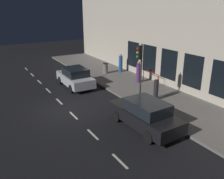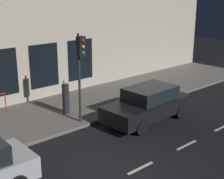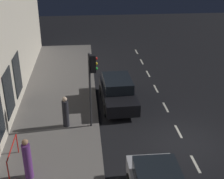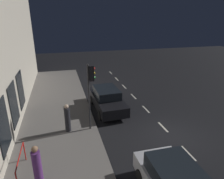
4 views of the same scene
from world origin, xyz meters
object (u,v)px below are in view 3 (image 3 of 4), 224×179
pedestrian_1 (66,113)px  parked_car_0 (118,91)px  pedestrian_0 (27,160)px  traffic_light (92,74)px

pedestrian_1 → parked_car_0: bearing=42.6°
pedestrian_0 → pedestrian_1: (-1.33, -3.78, -0.06)m
parked_car_0 → pedestrian_0: bearing=53.9°
traffic_light → pedestrian_1: traffic_light is taller
traffic_light → pedestrian_1: (1.40, -0.10, -2.11)m
parked_car_0 → pedestrian_1: (2.93, 2.52, 0.14)m
traffic_light → pedestrian_0: bearing=53.4°
traffic_light → pedestrian_1: size_ratio=2.36×
parked_car_0 → pedestrian_1: pedestrian_1 is taller
traffic_light → pedestrian_0: (2.73, 3.68, -2.04)m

